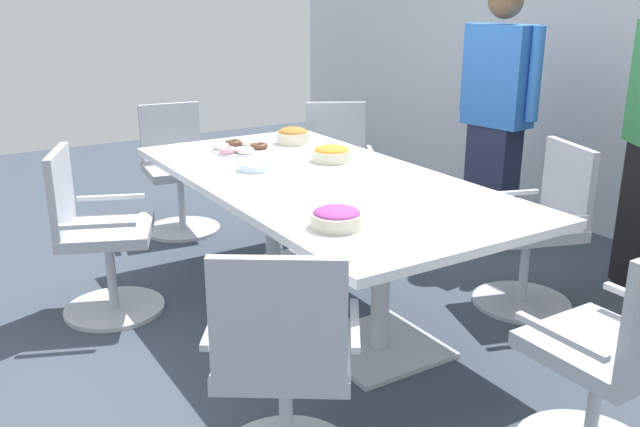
% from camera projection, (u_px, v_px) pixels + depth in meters
% --- Properties ---
extents(ground_plane, '(10.00, 10.00, 0.01)m').
position_uv_depth(ground_plane, '(320.00, 308.00, 3.79)').
color(ground_plane, '#3D4754').
extents(back_wall, '(8.00, 0.10, 2.80)m').
position_uv_depth(back_wall, '(622.00, 35.00, 4.56)').
color(back_wall, silver).
rests_on(back_wall, ground).
extents(conference_table, '(2.40, 1.20, 0.75)m').
position_uv_depth(conference_table, '(320.00, 200.00, 3.60)').
color(conference_table, white).
rests_on(conference_table, ground).
extents(office_chair_0, '(0.60, 0.60, 0.91)m').
position_uv_depth(office_chair_0, '(178.00, 176.00, 4.93)').
color(office_chair_0, silver).
rests_on(office_chair_0, ground).
extents(office_chair_1, '(0.71, 0.71, 0.91)m').
position_uv_depth(office_chair_1, '(98.00, 242.00, 3.62)').
color(office_chair_1, silver).
rests_on(office_chair_1, ground).
extents(office_chair_2, '(0.75, 0.75, 0.91)m').
position_uv_depth(office_chair_2, '(284.00, 376.00, 2.36)').
color(office_chair_2, silver).
rests_on(office_chair_2, ground).
extents(office_chair_3, '(0.54, 0.54, 0.91)m').
position_uv_depth(office_chair_3, '(613.00, 368.00, 2.40)').
color(office_chair_3, silver).
rests_on(office_chair_3, ground).
extents(office_chair_4, '(0.69, 0.69, 0.91)m').
position_uv_depth(office_chair_4, '(537.00, 235.00, 3.72)').
color(office_chair_4, silver).
rests_on(office_chair_4, ground).
extents(office_chair_5, '(0.74, 0.74, 0.91)m').
position_uv_depth(office_chair_5, '(337.00, 174.00, 4.98)').
color(office_chair_5, silver).
rests_on(office_chair_5, ground).
extents(person_standing_0, '(0.62, 0.27, 1.74)m').
position_uv_depth(person_standing_0, '(497.00, 114.00, 4.52)').
color(person_standing_0, '#232842').
rests_on(person_standing_0, ground).
extents(snack_bowl_candy_mix, '(0.22, 0.22, 0.09)m').
position_uv_depth(snack_bowl_candy_mix, '(337.00, 217.00, 2.79)').
color(snack_bowl_candy_mix, beige).
rests_on(snack_bowl_candy_mix, conference_table).
extents(snack_bowl_chips_orange, '(0.23, 0.23, 0.09)m').
position_uv_depth(snack_bowl_chips_orange, '(332.00, 153.00, 3.89)').
color(snack_bowl_chips_orange, beige).
rests_on(snack_bowl_chips_orange, conference_table).
extents(snack_bowl_pretzels, '(0.21, 0.21, 0.11)m').
position_uv_depth(snack_bowl_pretzels, '(293.00, 135.00, 4.35)').
color(snack_bowl_pretzels, beige).
rests_on(snack_bowl_pretzels, conference_table).
extents(donut_platter, '(0.34, 0.33, 0.04)m').
position_uv_depth(donut_platter, '(240.00, 148.00, 4.15)').
color(donut_platter, white).
rests_on(donut_platter, conference_table).
extents(plate_stack, '(0.20, 0.20, 0.04)m').
position_uv_depth(plate_stack, '(256.00, 166.00, 3.71)').
color(plate_stack, white).
rests_on(plate_stack, conference_table).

